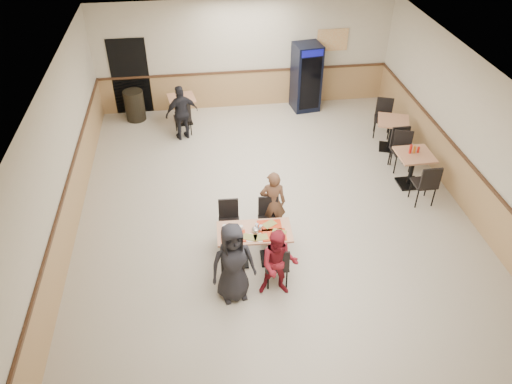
{
  "coord_description": "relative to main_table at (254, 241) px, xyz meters",
  "views": [
    {
      "loc": [
        -1.43,
        -7.93,
        6.58
      ],
      "look_at": [
        -0.43,
        -0.5,
        0.98
      ],
      "focal_mm": 35.0,
      "sensor_mm": 36.0,
      "label": 1
    }
  ],
  "objects": [
    {
      "name": "ground",
      "position": [
        0.56,
        1.3,
        -0.47
      ],
      "size": [
        10.0,
        10.0,
        0.0
      ],
      "primitive_type": "plane",
      "color": "beige",
      "rests_on": "ground"
    },
    {
      "name": "room_shell",
      "position": [
        2.34,
        3.85,
        0.1
      ],
      "size": [
        10.0,
        10.0,
        10.0
      ],
      "color": "silver",
      "rests_on": "ground"
    },
    {
      "name": "main_table",
      "position": [
        0.0,
        0.0,
        0.0
      ],
      "size": [
        1.36,
        0.72,
        0.71
      ],
      "rotation": [
        0.0,
        0.0,
        -0.04
      ],
      "color": "black",
      "rests_on": "ground"
    },
    {
      "name": "main_chairs",
      "position": [
        -0.05,
        0.0,
        -0.02
      ],
      "size": [
        1.24,
        1.6,
        0.9
      ],
      "rotation": [
        0.0,
        0.0,
        -0.04
      ],
      "color": "black",
      "rests_on": "ground"
    },
    {
      "name": "diner_woman_left",
      "position": [
        -0.46,
        -0.79,
        0.29
      ],
      "size": [
        0.83,
        0.61,
        1.54
      ],
      "primitive_type": "imported",
      "rotation": [
        0.0,
        0.0,
        0.18
      ],
      "color": "black",
      "rests_on": "ground"
    },
    {
      "name": "diner_woman_right",
      "position": [
        0.3,
        -0.82,
        0.2
      ],
      "size": [
        0.72,
        0.6,
        1.34
      ],
      "primitive_type": "imported",
      "rotation": [
        0.0,
        0.0,
        -0.15
      ],
      "color": "maroon",
      "rests_on": "ground"
    },
    {
      "name": "diner_man_opposite",
      "position": [
        0.46,
        0.79,
        0.22
      ],
      "size": [
        0.54,
        0.38,
        1.39
      ],
      "primitive_type": "imported",
      "rotation": [
        0.0,
        0.0,
        3.04
      ],
      "color": "brown",
      "rests_on": "ground"
    },
    {
      "name": "lone_diner",
      "position": [
        -1.21,
        4.67,
        0.24
      ],
      "size": [
        0.91,
        0.61,
        1.44
      ],
      "primitive_type": "imported",
      "rotation": [
        0.0,
        0.0,
        3.48
      ],
      "color": "black",
      "rests_on": "ground"
    },
    {
      "name": "tabletop_clutter",
      "position": [
        0.01,
        -0.06,
        0.26
      ],
      "size": [
        1.17,
        0.59,
        0.12
      ],
      "rotation": [
        0.0,
        0.0,
        -0.04
      ],
      "color": "red",
      "rests_on": "main_table"
    },
    {
      "name": "side_table_near",
      "position": [
        3.76,
        1.93,
        0.06
      ],
      "size": [
        0.76,
        0.76,
        0.8
      ],
      "rotation": [
        0.0,
        0.0,
        0.01
      ],
      "color": "black",
      "rests_on": "ground"
    },
    {
      "name": "side_table_near_chair_south",
      "position": [
        3.76,
        1.29,
        0.03
      ],
      "size": [
        0.48,
        0.48,
        1.02
      ],
      "primitive_type": null,
      "rotation": [
        0.0,
        0.0,
        3.15
      ],
      "color": "black",
      "rests_on": "ground"
    },
    {
      "name": "side_table_near_chair_north",
      "position": [
        3.76,
        2.58,
        0.03
      ],
      "size": [
        0.48,
        0.48,
        1.02
      ],
      "primitive_type": null,
      "rotation": [
        0.0,
        0.0,
        0.01
      ],
      "color": "black",
      "rests_on": "ground"
    },
    {
      "name": "side_table_far",
      "position": [
        3.85,
        3.48,
        0.05
      ],
      "size": [
        0.94,
        0.94,
        0.78
      ],
      "rotation": [
        0.0,
        0.0,
        -0.34
      ],
      "color": "black",
      "rests_on": "ground"
    },
    {
      "name": "side_table_far_chair_south",
      "position": [
        3.85,
        2.86,
        0.02
      ],
      "size": [
        0.59,
        0.59,
        0.99
      ],
      "primitive_type": null,
      "rotation": [
        0.0,
        0.0,
        2.8
      ],
      "color": "black",
      "rests_on": "ground"
    },
    {
      "name": "side_table_far_chair_north",
      "position": [
        3.85,
        4.11,
        0.02
      ],
      "size": [
        0.59,
        0.59,
        0.99
      ],
      "primitive_type": null,
      "rotation": [
        0.0,
        0.0,
        -0.34
      ],
      "color": "black",
      "rests_on": "ground"
    },
    {
      "name": "condiment_caddy",
      "position": [
        3.72,
        1.98,
        0.42
      ],
      "size": [
        0.23,
        0.06,
        0.2
      ],
      "color": "red",
      "rests_on": "side_table_near"
    },
    {
      "name": "back_table",
      "position": [
        -1.21,
        5.5,
        0.01
      ],
      "size": [
        0.79,
        0.79,
        0.73
      ],
      "rotation": [
        0.0,
        0.0,
        0.16
      ],
      "color": "black",
      "rests_on": "ground"
    },
    {
      "name": "back_table_chair_lone",
      "position": [
        -1.21,
        4.91,
        -0.01
      ],
      "size": [
        0.49,
        0.49,
        0.93
      ],
      "primitive_type": null,
      "rotation": [
        0.0,
        0.0,
        3.3
      ],
      "color": "black",
      "rests_on": "ground"
    },
    {
      "name": "pepsi_cooler",
      "position": [
        2.21,
        5.89,
        0.45
      ],
      "size": [
        0.79,
        0.79,
        1.85
      ],
      "rotation": [
        0.0,
        0.0,
        0.14
      ],
      "color": "black",
      "rests_on": "ground"
    },
    {
      "name": "trash_bin",
      "position": [
        -2.49,
        5.85,
        -0.06
      ],
      "size": [
        0.53,
        0.53,
        0.83
      ],
      "primitive_type": "cylinder",
      "color": "black",
      "rests_on": "ground"
    }
  ]
}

